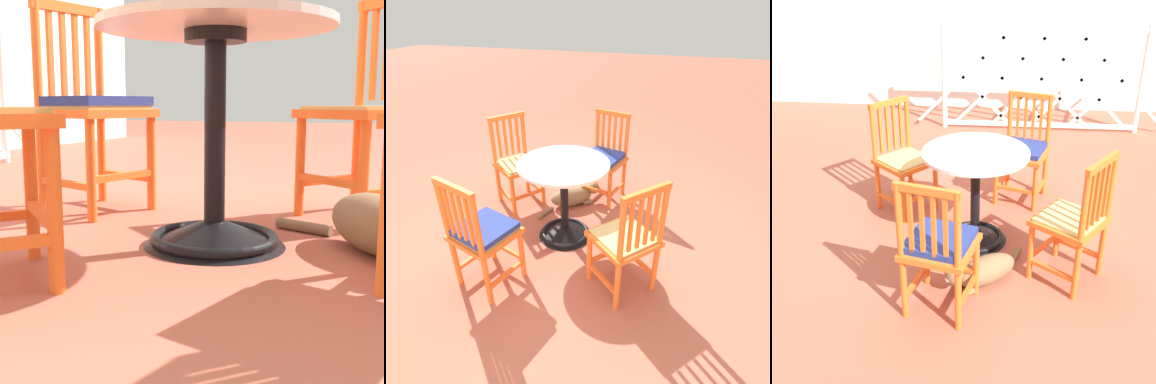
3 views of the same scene
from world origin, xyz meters
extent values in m
plane|color=#AD5642|center=(0.00, 0.00, 0.00)|extent=(24.00, 24.00, 0.00)
cylinder|color=white|center=(-0.55, 2.51, 0.61)|extent=(0.06, 0.06, 1.23)
cylinder|color=white|center=(1.71, 2.51, 0.61)|extent=(0.06, 0.06, 1.23)
cube|color=white|center=(0.58, 2.51, 0.06)|extent=(2.26, 0.04, 0.05)
cube|color=white|center=(0.58, 2.51, 1.17)|extent=(2.26, 0.04, 0.05)
cube|color=white|center=(-0.33, 2.51, 0.61)|extent=(1.11, 0.02, 1.11)
cube|color=white|center=(0.12, 2.51, 0.61)|extent=(1.11, 0.02, 1.11)
cube|color=white|center=(0.58, 2.51, 0.61)|extent=(1.11, 0.02, 1.11)
cube|color=white|center=(1.03, 2.51, 0.61)|extent=(1.11, 0.02, 1.11)
cube|color=white|center=(1.48, 2.51, 0.61)|extent=(1.11, 0.02, 1.11)
cube|color=white|center=(-0.33, 2.51, 0.61)|extent=(1.11, 0.02, 1.11)
cube|color=white|center=(0.12, 2.51, 0.61)|extent=(1.11, 0.02, 1.11)
cube|color=white|center=(0.58, 2.51, 0.61)|extent=(1.11, 0.02, 1.11)
cube|color=white|center=(1.03, 2.51, 0.61)|extent=(1.11, 0.02, 1.11)
cube|color=white|center=(1.48, 2.51, 0.61)|extent=(1.11, 0.02, 1.11)
cone|color=black|center=(-0.01, 0.02, 0.05)|extent=(0.48, 0.48, 0.10)
torus|color=black|center=(-0.01, 0.02, 0.03)|extent=(0.44, 0.44, 0.04)
cylinder|color=black|center=(-0.01, 0.02, 0.37)|extent=(0.07, 0.07, 0.66)
cylinder|color=black|center=(-0.01, 0.02, 0.68)|extent=(0.20, 0.20, 0.04)
cylinder|color=silver|center=(-0.01, 0.02, 0.72)|extent=(0.76, 0.76, 0.02)
cylinder|color=orange|center=(-0.29, -0.54, 0.23)|extent=(0.04, 0.04, 0.45)
cylinder|color=orange|center=(0.04, -0.62, 0.23)|extent=(0.04, 0.04, 0.45)
cylinder|color=orange|center=(-0.37, -0.87, 0.46)|extent=(0.04, 0.04, 0.91)
cylinder|color=orange|center=(-0.04, -0.95, 0.46)|extent=(0.04, 0.04, 0.91)
cube|color=orange|center=(-0.33, -0.70, 0.14)|extent=(0.11, 0.34, 0.03)
cube|color=orange|center=(0.00, -0.78, 0.14)|extent=(0.11, 0.34, 0.03)
cube|color=orange|center=(-0.12, -0.58, 0.17)|extent=(0.34, 0.11, 0.03)
cube|color=orange|center=(-0.16, -0.74, 0.43)|extent=(0.48, 0.48, 0.04)
cube|color=tan|center=(-0.16, -0.74, 0.45)|extent=(0.42, 0.42, 0.02)
cube|color=orange|center=(-0.30, -0.88, 0.68)|extent=(0.03, 0.03, 0.39)
cube|color=orange|center=(-0.23, -0.90, 0.68)|extent=(0.03, 0.03, 0.39)
cube|color=orange|center=(-0.17, -0.91, 0.68)|extent=(0.03, 0.03, 0.39)
cube|color=orange|center=(-0.10, -0.93, 0.68)|extent=(0.03, 0.03, 0.39)
cube|color=orange|center=(-0.20, -0.91, 0.89)|extent=(0.38, 0.12, 0.04)
cube|color=navy|center=(-0.16, -0.74, 0.48)|extent=(0.43, 0.43, 0.04)
cylinder|color=orange|center=(0.39, -0.41, 0.23)|extent=(0.04, 0.04, 0.45)
cylinder|color=orange|center=(0.59, -0.13, 0.23)|extent=(0.04, 0.04, 0.45)
cylinder|color=orange|center=(0.67, -0.61, 0.46)|extent=(0.04, 0.04, 0.91)
cylinder|color=orange|center=(0.86, -0.33, 0.46)|extent=(0.04, 0.04, 0.91)
cube|color=orange|center=(0.53, -0.51, 0.14)|extent=(0.29, 0.22, 0.03)
cube|color=orange|center=(0.73, -0.23, 0.14)|extent=(0.29, 0.22, 0.03)
cube|color=orange|center=(0.49, -0.27, 0.17)|extent=(0.22, 0.29, 0.03)
cube|color=orange|center=(0.63, -0.37, 0.43)|extent=(0.56, 0.56, 0.04)
cube|color=tan|center=(0.63, -0.37, 0.45)|extent=(0.49, 0.49, 0.02)
cube|color=orange|center=(0.71, -0.55, 0.68)|extent=(0.03, 0.03, 0.39)
cube|color=orange|center=(0.75, -0.50, 0.68)|extent=(0.03, 0.03, 0.39)
cube|color=orange|center=(0.79, -0.44, 0.68)|extent=(0.03, 0.03, 0.39)
cube|color=orange|center=(0.83, -0.39, 0.68)|extent=(0.03, 0.03, 0.39)
cube|color=orange|center=(0.77, -0.47, 0.89)|extent=(0.25, 0.33, 0.04)
cylinder|color=orange|center=(0.45, 0.50, 0.23)|extent=(0.04, 0.04, 0.45)
cylinder|color=orange|center=(0.13, 0.60, 0.23)|extent=(0.04, 0.04, 0.45)
cylinder|color=orange|center=(0.55, 0.83, 0.46)|extent=(0.04, 0.04, 0.91)
cylinder|color=orange|center=(0.23, 0.93, 0.46)|extent=(0.04, 0.04, 0.91)
cube|color=orange|center=(0.50, 0.67, 0.14)|extent=(0.13, 0.33, 0.03)
cube|color=orange|center=(0.18, 0.77, 0.14)|extent=(0.13, 0.33, 0.03)
cube|color=orange|center=(0.29, 0.55, 0.17)|extent=(0.33, 0.13, 0.03)
cube|color=orange|center=(0.34, 0.72, 0.43)|extent=(0.50, 0.50, 0.04)
cube|color=tan|center=(0.34, 0.72, 0.45)|extent=(0.44, 0.44, 0.02)
cube|color=orange|center=(0.49, 0.85, 0.68)|extent=(0.03, 0.03, 0.39)
cube|color=orange|center=(0.42, 0.87, 0.68)|extent=(0.03, 0.03, 0.39)
cube|color=orange|center=(0.36, 0.89, 0.68)|extent=(0.03, 0.03, 0.39)
cube|color=orange|center=(0.29, 0.91, 0.68)|extent=(0.03, 0.03, 0.39)
cube|color=orange|center=(0.39, 0.88, 0.89)|extent=(0.37, 0.14, 0.04)
cube|color=navy|center=(0.34, 0.72, 0.48)|extent=(0.45, 0.45, 0.04)
cylinder|color=orange|center=(-0.37, 0.48, 0.23)|extent=(0.04, 0.04, 0.45)
cylinder|color=orange|center=(-0.59, 0.22, 0.23)|extent=(0.04, 0.04, 0.45)
cylinder|color=orange|center=(-0.63, 0.70, 0.46)|extent=(0.04, 0.04, 0.91)
cylinder|color=orange|center=(-0.85, 0.44, 0.46)|extent=(0.04, 0.04, 0.91)
cube|color=orange|center=(-0.50, 0.59, 0.14)|extent=(0.28, 0.24, 0.03)
cube|color=orange|center=(-0.72, 0.33, 0.14)|extent=(0.28, 0.24, 0.03)
cube|color=orange|center=(-0.48, 0.35, 0.17)|extent=(0.24, 0.28, 0.03)
cube|color=orange|center=(-0.61, 0.46, 0.43)|extent=(0.56, 0.56, 0.04)
cube|color=tan|center=(-0.61, 0.46, 0.45)|extent=(0.49, 0.49, 0.02)
cube|color=orange|center=(-0.67, 0.65, 0.68)|extent=(0.03, 0.03, 0.39)
cube|color=orange|center=(-0.72, 0.60, 0.68)|extent=(0.03, 0.03, 0.39)
cube|color=orange|center=(-0.76, 0.55, 0.68)|extent=(0.03, 0.03, 0.39)
cube|color=orange|center=(-0.81, 0.49, 0.68)|extent=(0.03, 0.03, 0.39)
cube|color=orange|center=(-0.74, 0.57, 0.89)|extent=(0.27, 0.31, 0.04)
ellipsoid|color=brown|center=(0.11, -0.49, 0.10)|extent=(0.47, 0.43, 0.19)
ellipsoid|color=silver|center=(0.03, -0.55, 0.08)|extent=(0.23, 0.23, 0.14)
sphere|color=brown|center=(-0.09, -0.64, 0.15)|extent=(0.12, 0.12, 0.12)
ellipsoid|color=silver|center=(-0.13, -0.66, 0.14)|extent=(0.07, 0.07, 0.04)
cone|color=brown|center=(-0.06, -0.66, 0.20)|extent=(0.04, 0.04, 0.04)
cone|color=brown|center=(-0.10, -0.60, 0.20)|extent=(0.04, 0.04, 0.04)
ellipsoid|color=brown|center=(0.01, -0.63, 0.03)|extent=(0.13, 0.12, 0.05)
ellipsoid|color=brown|center=(-0.06, -0.54, 0.03)|extent=(0.13, 0.12, 0.05)
cylinder|color=brown|center=(0.29, -0.22, 0.02)|extent=(0.10, 0.22, 0.04)
camera|label=1|loc=(-1.63, -0.60, 0.47)|focal=49.40mm
camera|label=2|loc=(-0.86, 2.26, 1.87)|focal=30.43mm
camera|label=3|loc=(0.20, -3.11, 2.05)|focal=45.58mm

